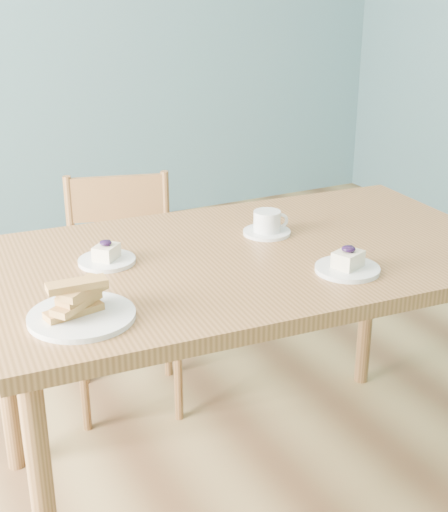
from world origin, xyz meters
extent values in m
cube|color=#A7854E|center=(0.00, 0.00, -0.01)|extent=(5.00, 5.00, 0.01)
cube|color=slate|center=(0.00, 2.50, 1.35)|extent=(5.00, 0.01, 2.70)
cube|color=#946338|center=(0.07, -0.14, 0.77)|extent=(1.55, 0.96, 0.04)
cylinder|color=#946338|center=(-0.58, 0.27, 0.38)|extent=(0.06, 0.06, 0.75)
cylinder|color=#946338|center=(0.78, 0.17, 0.38)|extent=(0.06, 0.06, 0.75)
cube|color=#946338|center=(-0.10, 0.47, 0.40)|extent=(0.48, 0.47, 0.04)
cylinder|color=#946338|center=(-0.30, 0.36, 0.19)|extent=(0.03, 0.03, 0.38)
cylinder|color=#946338|center=(0.02, 0.27, 0.19)|extent=(0.03, 0.03, 0.38)
cylinder|color=#946338|center=(-0.21, 0.66, 0.19)|extent=(0.03, 0.03, 0.38)
cylinder|color=#946338|center=(0.11, 0.57, 0.19)|extent=(0.03, 0.03, 0.38)
cylinder|color=#946338|center=(-0.22, 0.68, 0.64)|extent=(0.03, 0.03, 0.44)
cylinder|color=#946338|center=(0.12, 0.58, 0.64)|extent=(0.03, 0.03, 0.44)
cube|color=#946338|center=(-0.05, 0.63, 0.76)|extent=(0.33, 0.12, 0.17)
cylinder|color=#946338|center=(-0.13, 0.65, 0.55)|extent=(0.01, 0.01, 0.26)
cylinder|color=#946338|center=(-0.05, 0.63, 0.55)|extent=(0.01, 0.01, 0.26)
cylinder|color=#946338|center=(0.03, 0.60, 0.55)|extent=(0.01, 0.01, 0.26)
cylinder|color=silver|center=(0.24, -0.39, 0.80)|extent=(0.17, 0.17, 0.01)
cube|color=beige|center=(0.24, -0.39, 0.83)|extent=(0.09, 0.08, 0.04)
ellipsoid|color=black|center=(0.24, -0.39, 0.86)|extent=(0.04, 0.04, 0.02)
sphere|color=black|center=(0.25, -0.38, 0.86)|extent=(0.02, 0.02, 0.02)
sphere|color=black|center=(0.23, -0.38, 0.86)|extent=(0.02, 0.02, 0.02)
sphere|color=black|center=(0.24, -0.40, 0.86)|extent=(0.02, 0.02, 0.02)
cylinder|color=silver|center=(-0.31, -0.03, 0.80)|extent=(0.16, 0.16, 0.01)
cube|color=beige|center=(-0.31, -0.03, 0.83)|extent=(0.09, 0.09, 0.04)
ellipsoid|color=black|center=(-0.31, -0.03, 0.85)|extent=(0.03, 0.03, 0.02)
sphere|color=black|center=(-0.30, -0.03, 0.85)|extent=(0.01, 0.01, 0.01)
sphere|color=black|center=(-0.32, -0.02, 0.85)|extent=(0.01, 0.01, 0.01)
sphere|color=black|center=(-0.31, -0.04, 0.85)|extent=(0.01, 0.01, 0.01)
cylinder|color=silver|center=(0.19, -0.04, 0.80)|extent=(0.14, 0.14, 0.01)
cylinder|color=silver|center=(0.19, -0.04, 0.84)|extent=(0.11, 0.11, 0.06)
cylinder|color=olive|center=(0.19, -0.04, 0.86)|extent=(0.07, 0.07, 0.00)
torus|color=silver|center=(0.23, -0.05, 0.84)|extent=(0.05, 0.03, 0.05)
cylinder|color=silver|center=(-0.47, -0.33, 0.80)|extent=(0.25, 0.25, 0.01)
camera|label=1|loc=(-0.86, -1.78, 1.54)|focal=50.00mm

